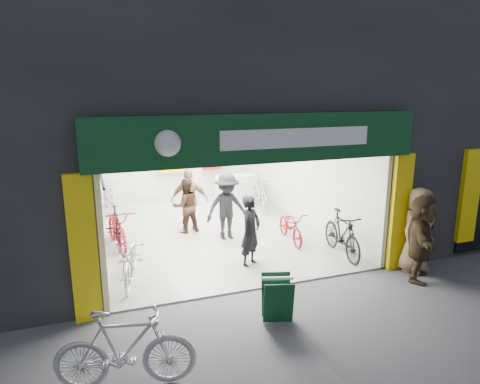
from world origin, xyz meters
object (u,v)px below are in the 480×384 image
sandwich_board (277,298)px  parked_bike (125,349)px  pedestrian_near (417,230)px  bike_right_front (342,234)px  bike_left_front (131,258)px

sandwich_board → parked_bike: bearing=-145.3°
parked_bike → pedestrian_near: bearing=-61.7°
parked_bike → bike_right_front: bearing=-47.5°
sandwich_board → bike_left_front: bearing=148.1°
bike_left_front → parked_bike: size_ratio=1.02×
bike_right_front → parked_bike: bearing=-143.5°
parked_bike → pedestrian_near: pedestrian_near is taller
bike_left_front → pedestrian_near: size_ratio=1.01×
bike_right_front → parked_bike: parked_bike is taller
pedestrian_near → sandwich_board: size_ratio=2.40×
bike_right_front → pedestrian_near: size_ratio=0.98×
parked_bike → pedestrian_near: 6.60m
bike_right_front → sandwich_board: bike_right_front is taller
pedestrian_near → bike_left_front: bearing=149.5°
pedestrian_near → sandwich_board: bearing=178.0°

